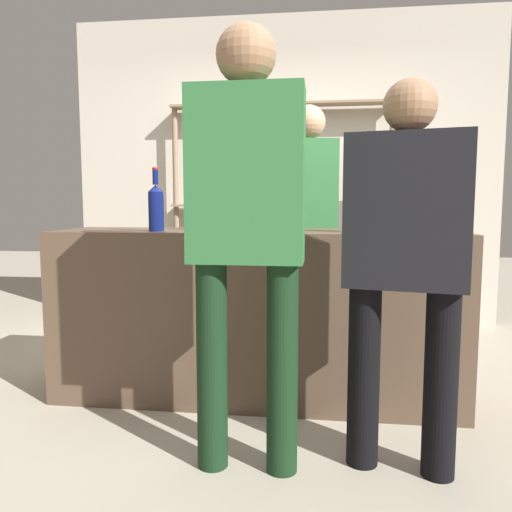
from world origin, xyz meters
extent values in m
plane|color=#B2A893|center=(0.00, 0.00, 0.00)|extent=(16.00, 16.00, 0.00)
cube|color=brown|center=(0.00, 0.00, 0.48)|extent=(2.27, 0.58, 0.96)
cube|color=beige|center=(0.00, 1.89, 1.40)|extent=(3.87, 0.12, 2.80)
cylinder|color=#897056|center=(-0.97, 1.71, 1.00)|extent=(0.05, 0.05, 1.99)
cylinder|color=#897056|center=(0.97, 1.71, 1.00)|extent=(0.05, 0.05, 1.99)
cube|color=#897056|center=(0.00, 1.71, 1.98)|extent=(1.98, 0.18, 0.02)
cube|color=#897056|center=(0.00, 1.71, 1.10)|extent=(1.98, 0.18, 0.02)
cylinder|color=brown|center=(-0.63, 1.71, 1.22)|extent=(0.08, 0.08, 0.23)
cone|color=brown|center=(-0.63, 1.71, 1.35)|extent=(0.08, 0.08, 0.03)
cylinder|color=brown|center=(-0.63, 1.71, 1.41)|extent=(0.03, 0.03, 0.08)
cylinder|color=#232328|center=(-0.63, 1.71, 1.46)|extent=(0.03, 0.03, 0.01)
cylinder|color=black|center=(-0.21, 1.71, 1.20)|extent=(0.08, 0.08, 0.19)
cone|color=black|center=(-0.21, 1.71, 1.31)|extent=(0.08, 0.08, 0.03)
cylinder|color=black|center=(-0.21, 1.71, 1.37)|extent=(0.03, 0.03, 0.07)
cylinder|color=black|center=(-0.21, 1.71, 1.41)|extent=(0.03, 0.03, 0.01)
cylinder|color=#0F1956|center=(0.21, 1.71, 1.22)|extent=(0.08, 0.08, 0.23)
cone|color=#0F1956|center=(0.21, 1.71, 1.35)|extent=(0.08, 0.08, 0.03)
cylinder|color=#0F1956|center=(0.21, 1.71, 1.42)|extent=(0.03, 0.03, 0.10)
cylinder|color=maroon|center=(0.21, 1.71, 1.47)|extent=(0.03, 0.03, 0.01)
cylinder|color=brown|center=(0.63, 1.71, 1.21)|extent=(0.08, 0.08, 0.20)
cone|color=brown|center=(0.63, 1.71, 1.32)|extent=(0.08, 0.08, 0.03)
cylinder|color=brown|center=(0.63, 1.71, 1.38)|extent=(0.03, 0.03, 0.07)
cylinder|color=#232328|center=(0.63, 1.71, 1.42)|extent=(0.03, 0.03, 0.01)
cylinder|color=black|center=(0.81, 0.14, 1.08)|extent=(0.08, 0.08, 0.23)
cone|color=black|center=(0.81, 0.14, 1.21)|extent=(0.08, 0.08, 0.04)
cylinder|color=black|center=(0.81, 0.14, 1.27)|extent=(0.03, 0.03, 0.07)
cylinder|color=#232328|center=(0.81, 0.14, 1.31)|extent=(0.03, 0.03, 0.01)
cylinder|color=black|center=(-0.27, -0.02, 1.07)|extent=(0.09, 0.09, 0.21)
cone|color=black|center=(-0.27, -0.02, 1.19)|extent=(0.09, 0.09, 0.04)
cylinder|color=black|center=(-0.27, -0.02, 1.26)|extent=(0.03, 0.03, 0.10)
cylinder|color=gold|center=(-0.27, -0.02, 1.32)|extent=(0.03, 0.03, 0.01)
cylinder|color=#0F1956|center=(-0.53, -0.14, 1.07)|extent=(0.08, 0.08, 0.22)
cone|color=#0F1956|center=(-0.53, -0.14, 1.20)|extent=(0.08, 0.08, 0.04)
cylinder|color=#0F1956|center=(-0.53, -0.14, 1.26)|extent=(0.03, 0.03, 0.08)
cylinder|color=maroon|center=(-0.53, -0.14, 1.30)|extent=(0.03, 0.03, 0.01)
cylinder|color=silver|center=(0.12, -0.19, 0.97)|extent=(0.06, 0.06, 0.00)
cylinder|color=silver|center=(0.12, -0.19, 1.01)|extent=(0.01, 0.01, 0.07)
cone|color=silver|center=(0.12, -0.19, 1.08)|extent=(0.07, 0.07, 0.08)
cylinder|color=#846647|center=(0.13, -0.01, 1.08)|extent=(0.20, 0.20, 0.24)
cylinder|color=#846647|center=(0.13, -0.01, 1.21)|extent=(0.21, 0.21, 0.01)
cylinder|color=silver|center=(0.52, -0.07, 1.05)|extent=(0.14, 0.14, 0.17)
sphere|color=tan|center=(0.51, -0.04, 1.00)|extent=(0.02, 0.02, 0.02)
sphere|color=tan|center=(0.49, -0.02, 0.98)|extent=(0.02, 0.02, 0.02)
sphere|color=tan|center=(0.56, -0.05, 1.03)|extent=(0.02, 0.02, 0.02)
sphere|color=tan|center=(0.48, -0.05, 1.00)|extent=(0.02, 0.02, 0.02)
cylinder|color=black|center=(0.21, -0.80, 0.44)|extent=(0.13, 0.13, 0.88)
cylinder|color=black|center=(-0.08, -0.80, 0.44)|extent=(0.13, 0.13, 0.88)
cube|color=#2D6B38|center=(0.06, -0.80, 1.23)|extent=(0.46, 0.21, 0.70)
sphere|color=#936B4C|center=(0.06, -0.80, 1.69)|extent=(0.24, 0.24, 0.24)
cylinder|color=black|center=(0.85, -0.76, 0.39)|extent=(0.13, 0.13, 0.78)
cylinder|color=black|center=(0.55, -0.70, 0.39)|extent=(0.13, 0.13, 0.78)
cube|color=black|center=(0.70, -0.73, 1.09)|extent=(0.51, 0.30, 0.62)
sphere|color=#936B4C|center=(0.70, -0.73, 1.50)|extent=(0.21, 0.21, 0.21)
cylinder|color=black|center=(0.14, 0.79, 0.44)|extent=(0.11, 0.11, 0.88)
cylinder|color=black|center=(0.39, 0.85, 0.44)|extent=(0.11, 0.11, 0.88)
cube|color=#2D6B38|center=(0.27, 0.82, 1.22)|extent=(0.43, 0.26, 0.69)
sphere|color=tan|center=(0.27, 0.82, 1.69)|extent=(0.24, 0.24, 0.24)
camera|label=1|loc=(0.36, -2.79, 1.12)|focal=35.00mm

